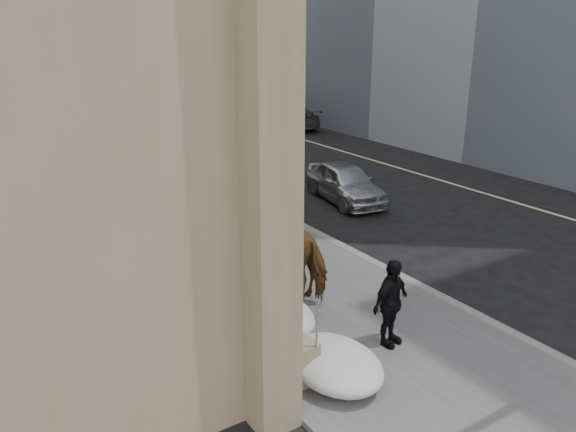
# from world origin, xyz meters

# --- Properties ---
(ground) EXTENTS (140.00, 140.00, 0.00)m
(ground) POSITION_xyz_m (0.00, 0.00, 0.00)
(ground) COLOR black
(ground) RESTS_ON ground
(sidewalk) EXTENTS (5.00, 80.00, 0.12)m
(sidewalk) POSITION_xyz_m (0.00, 10.00, 0.06)
(sidewalk) COLOR #4D4D50
(sidewalk) RESTS_ON ground
(curb) EXTENTS (0.24, 80.00, 0.12)m
(curb) POSITION_xyz_m (2.62, 10.00, 0.06)
(curb) COLOR slate
(curb) RESTS_ON ground
(lane_line) EXTENTS (0.15, 70.00, 0.01)m
(lane_line) POSITION_xyz_m (10.50, 10.00, 0.01)
(lane_line) COLOR #BFB78C
(lane_line) RESTS_ON ground
(far_podium) EXTENTS (2.00, 80.00, 4.00)m
(far_podium) POSITION_xyz_m (15.50, 10.00, 2.00)
(far_podium) COLOR #877657
(far_podium) RESTS_ON ground
(streetlight_mid) EXTENTS (1.71, 0.24, 8.00)m
(streetlight_mid) POSITION_xyz_m (2.74, 14.00, 4.58)
(streetlight_mid) COLOR #2D2D30
(streetlight_mid) RESTS_ON ground
(streetlight_far) EXTENTS (1.71, 0.24, 8.00)m
(streetlight_far) POSITION_xyz_m (2.74, 34.00, 4.58)
(streetlight_far) COLOR #2D2D30
(streetlight_far) RESTS_ON ground
(traffic_signal) EXTENTS (4.10, 0.22, 6.00)m
(traffic_signal) POSITION_xyz_m (2.07, 22.00, 4.00)
(traffic_signal) COLOR #2D2D30
(traffic_signal) RESTS_ON ground
(snow_bank) EXTENTS (1.70, 18.10, 0.76)m
(snow_bank) POSITION_xyz_m (-1.42, 8.11, 0.47)
(snow_bank) COLOR silver
(snow_bank) RESTS_ON sidewalk
(mounted_horse_left) EXTENTS (1.79, 2.69, 2.70)m
(mounted_horse_left) POSITION_xyz_m (-0.05, 1.51, 1.22)
(mounted_horse_left) COLOR #563719
(mounted_horse_left) RESTS_ON sidewalk
(mounted_horse_right) EXTENTS (2.04, 2.18, 2.65)m
(mounted_horse_right) POSITION_xyz_m (0.09, 4.56, 1.22)
(mounted_horse_right) COLOR #451F13
(mounted_horse_right) RESTS_ON sidewalk
(pedestrian) EXTENTS (1.12, 0.67, 1.78)m
(pedestrian) POSITION_xyz_m (0.18, -1.67, 1.01)
(pedestrian) COLOR black
(pedestrian) RESTS_ON sidewalk
(car_silver) EXTENTS (2.35, 4.28, 1.38)m
(car_silver) POSITION_xyz_m (5.50, 6.45, 0.69)
(car_silver) COLOR #B1B3B9
(car_silver) RESTS_ON ground
(car_grey) EXTENTS (1.85, 4.55, 1.32)m
(car_grey) POSITION_xyz_m (11.81, 19.79, 0.66)
(car_grey) COLOR #505357
(car_grey) RESTS_ON ground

